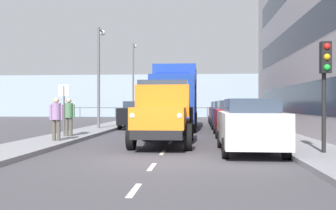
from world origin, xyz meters
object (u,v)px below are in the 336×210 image
at_px(car_red_kerbside_1, 233,118).
at_px(pedestrian_strolling, 69,114).
at_px(truck_vintage_orange, 163,114).
at_px(lorry_cargo_blue, 176,96).
at_px(car_navy_kerbside_2, 225,114).
at_px(car_maroon_kerbside_3, 220,112).
at_px(car_black_oppositeside_0, 137,114).
at_px(traffic_light_near, 325,72).
at_px(car_white_kerbside_near, 250,125).
at_px(street_sign, 64,101).
at_px(pedestrian_with_bag, 56,115).
at_px(lamp_post_promenade, 99,68).
at_px(lamp_post_far, 134,74).

bearing_deg(car_red_kerbside_1, pedestrian_strolling, 17.39).
height_order(truck_vintage_orange, lorry_cargo_blue, lorry_cargo_blue).
bearing_deg(car_navy_kerbside_2, car_maroon_kerbside_3, -90.00).
height_order(car_black_oppositeside_0, traffic_light_near, traffic_light_near).
height_order(car_white_kerbside_near, car_navy_kerbside_2, same).
bearing_deg(street_sign, pedestrian_with_bag, 102.15).
xyz_separation_m(truck_vintage_orange, lamp_post_promenade, (4.49, -7.49, 2.50)).
xyz_separation_m(car_white_kerbside_near, pedestrian_with_bag, (7.07, -1.85, 0.23)).
distance_m(car_navy_kerbside_2, lamp_post_promenade, 8.33).
bearing_deg(traffic_light_near, lorry_cargo_blue, -67.09).
relative_size(car_white_kerbside_near, lamp_post_far, 0.61).
bearing_deg(car_black_oppositeside_0, street_sign, 75.53).
xyz_separation_m(lorry_cargo_blue, car_white_kerbside_near, (-3.05, 11.07, -1.18)).
bearing_deg(traffic_light_near, car_red_kerbside_1, -73.97).
bearing_deg(lorry_cargo_blue, car_red_kerbside_1, 121.54).
distance_m(car_maroon_kerbside_3, street_sign, 15.37).
xyz_separation_m(traffic_light_near, lamp_post_far, (9.60, -22.28, 1.76)).
xyz_separation_m(car_white_kerbside_near, traffic_light_near, (-2.02, 0.93, 1.58)).
distance_m(pedestrian_strolling, street_sign, 0.59).
distance_m(truck_vintage_orange, pedestrian_strolling, 4.82).
relative_size(traffic_light_near, street_sign, 1.42).
bearing_deg(street_sign, pedestrian_strolling, -162.08).
distance_m(traffic_light_near, lamp_post_far, 24.32).
relative_size(pedestrian_strolling, lamp_post_far, 0.24).
relative_size(car_navy_kerbside_2, street_sign, 1.97).
xyz_separation_m(car_navy_kerbside_2, street_sign, (7.48, 8.07, 0.79)).
relative_size(car_black_oppositeside_0, lamp_post_promenade, 0.70).
xyz_separation_m(car_black_oppositeside_0, lamp_post_far, (2.06, -10.03, 3.34)).
bearing_deg(pedestrian_strolling, pedestrian_with_bag, 96.27).
height_order(pedestrian_strolling, traffic_light_near, traffic_light_near).
relative_size(pedestrian_with_bag, street_sign, 0.74).
bearing_deg(street_sign, truck_vintage_orange, 156.30).
relative_size(car_navy_kerbside_2, car_maroon_kerbside_3, 1.15).
distance_m(car_white_kerbside_near, lamp_post_promenade, 12.17).
bearing_deg(pedestrian_strolling, traffic_light_near, 152.97).
height_order(car_red_kerbside_1, car_navy_kerbside_2, same).
xyz_separation_m(car_maroon_kerbside_3, car_black_oppositeside_0, (5.53, 5.84, 0.00)).
xyz_separation_m(car_white_kerbside_near, car_black_oppositeside_0, (5.53, -11.32, -0.00)).
distance_m(truck_vintage_orange, lorry_cargo_blue, 9.36).
bearing_deg(car_maroon_kerbside_3, street_sign, 60.84).
bearing_deg(car_black_oppositeside_0, traffic_light_near, 121.64).
xyz_separation_m(truck_vintage_orange, pedestrian_strolling, (4.36, -2.06, -0.05)).
xyz_separation_m(car_navy_kerbside_2, pedestrian_with_bag, (7.07, 9.97, 0.23)).
height_order(truck_vintage_orange, lamp_post_promenade, lamp_post_promenade).
xyz_separation_m(pedestrian_strolling, lamp_post_promenade, (0.13, -5.42, 2.55)).
height_order(car_navy_kerbside_2, traffic_light_near, traffic_light_near).
bearing_deg(car_white_kerbside_near, car_black_oppositeside_0, -63.97).
bearing_deg(lamp_post_promenade, street_sign, 89.33).
distance_m(car_red_kerbside_1, street_sign, 7.88).
bearing_deg(pedestrian_strolling, street_sign, 17.92).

